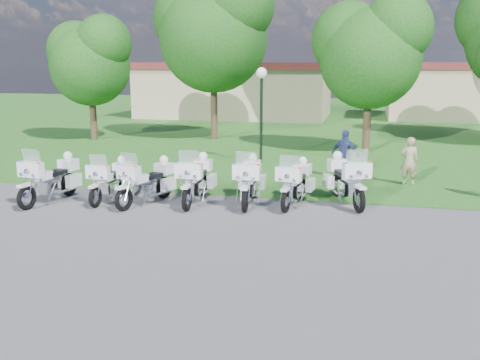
% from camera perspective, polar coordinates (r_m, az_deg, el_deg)
% --- Properties ---
extents(ground, '(100.00, 100.00, 0.00)m').
position_cam_1_polar(ground, '(13.98, -4.20, -4.68)').
color(ground, '#5B5B61').
rests_on(ground, ground).
extents(grass_lawn, '(100.00, 48.00, 0.01)m').
position_cam_1_polar(grass_lawn, '(40.14, 7.62, 6.47)').
color(grass_lawn, '#2B6820').
rests_on(grass_lawn, ground).
extents(motorcycle_0, '(1.05, 2.54, 1.71)m').
position_cam_1_polar(motorcycle_0, '(17.00, -19.46, 0.21)').
color(motorcycle_0, black).
rests_on(motorcycle_0, ground).
extents(motorcycle_1, '(0.77, 2.27, 1.52)m').
position_cam_1_polar(motorcycle_1, '(16.67, -13.60, 0.07)').
color(motorcycle_1, black).
rests_on(motorcycle_1, ground).
extents(motorcycle_2, '(1.29, 2.34, 1.63)m').
position_cam_1_polar(motorcycle_2, '(16.02, -9.82, -0.10)').
color(motorcycle_2, black).
rests_on(motorcycle_2, ground).
extents(motorcycle_3, '(0.89, 2.54, 1.70)m').
position_cam_1_polar(motorcycle_3, '(15.98, -4.65, 0.13)').
color(motorcycle_3, black).
rests_on(motorcycle_3, ground).
extents(motorcycle_4, '(0.97, 2.51, 1.69)m').
position_cam_1_polar(motorcycle_4, '(15.81, 1.02, 0.01)').
color(motorcycle_4, black).
rests_on(motorcycle_4, ground).
extents(motorcycle_5, '(0.99, 2.37, 1.60)m').
position_cam_1_polar(motorcycle_5, '(15.76, 5.97, -0.24)').
color(motorcycle_5, black).
rests_on(motorcycle_5, ground).
extents(motorcycle_6, '(1.48, 2.46, 1.75)m').
position_cam_1_polar(motorcycle_6, '(16.12, 11.24, 0.11)').
color(motorcycle_6, black).
rests_on(motorcycle_6, ground).
extents(lamp_post, '(0.44, 0.44, 3.91)m').
position_cam_1_polar(lamp_post, '(21.96, 2.30, 9.47)').
color(lamp_post, black).
rests_on(lamp_post, ground).
extents(tree_0, '(4.90, 4.18, 6.54)m').
position_cam_1_polar(tree_0, '(29.94, -15.77, 12.40)').
color(tree_0, '#38281C').
rests_on(tree_0, ground).
extents(tree_1, '(6.69, 5.71, 8.92)m').
position_cam_1_polar(tree_1, '(29.24, -2.95, 15.94)').
color(tree_1, '#38281C').
rests_on(tree_1, ground).
extents(tree_2, '(5.35, 4.57, 7.14)m').
position_cam_1_polar(tree_2, '(25.47, 13.67, 13.48)').
color(tree_2, '#38281C').
rests_on(tree_2, ground).
extents(building_west, '(14.56, 8.32, 4.10)m').
position_cam_1_polar(building_west, '(42.00, -0.43, 9.66)').
color(building_west, tan).
rests_on(building_west, ground).
extents(building_east, '(11.44, 7.28, 4.10)m').
position_cam_1_polar(building_east, '(43.32, 22.94, 8.78)').
color(building_east, tan).
rests_on(building_east, ground).
extents(bystander_a, '(0.61, 0.41, 1.65)m').
position_cam_1_polar(bystander_a, '(19.05, 17.60, 1.93)').
color(bystander_a, tan).
rests_on(bystander_a, ground).
extents(bystander_c, '(1.11, 0.75, 1.75)m').
position_cam_1_polar(bystander_c, '(19.56, 11.14, 2.70)').
color(bystander_c, navy).
rests_on(bystander_c, ground).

